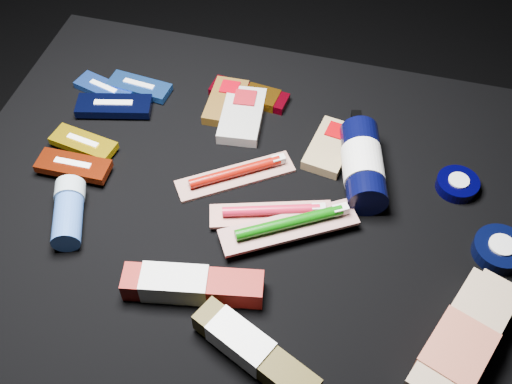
% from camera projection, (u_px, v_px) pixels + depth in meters
% --- Properties ---
extents(ground, '(3.00, 3.00, 0.00)m').
position_uv_depth(ground, '(248.00, 318.00, 1.35)').
color(ground, black).
rests_on(ground, ground).
extents(cloth_table, '(0.98, 0.78, 0.40)m').
position_uv_depth(cloth_table, '(247.00, 268.00, 1.20)').
color(cloth_table, black).
rests_on(cloth_table, ground).
extents(luna_bar_0, '(0.12, 0.07, 0.01)m').
position_uv_depth(luna_bar_0, '(104.00, 89.00, 1.20)').
color(luna_bar_0, blue).
rests_on(luna_bar_0, cloth_table).
extents(luna_bar_1, '(0.12, 0.06, 0.02)m').
position_uv_depth(luna_bar_1, '(139.00, 87.00, 1.20)').
color(luna_bar_1, '#1D4CA0').
rests_on(luna_bar_1, cloth_table).
extents(luna_bar_2, '(0.14, 0.08, 0.02)m').
position_uv_depth(luna_bar_2, '(114.00, 106.00, 1.16)').
color(luna_bar_2, black).
rests_on(luna_bar_2, cloth_table).
extents(luna_bar_3, '(0.12, 0.06, 0.02)m').
position_uv_depth(luna_bar_3, '(84.00, 143.00, 1.10)').
color(luna_bar_3, '#E3B40C').
rests_on(luna_bar_3, cloth_table).
extents(luna_bar_4, '(0.12, 0.05, 0.02)m').
position_uv_depth(luna_bar_4, '(74.00, 166.00, 1.07)').
color(luna_bar_4, maroon).
rests_on(luna_bar_4, cloth_table).
extents(clif_bar_0, '(0.07, 0.12, 0.02)m').
position_uv_depth(clif_bar_0, '(227.00, 100.00, 1.18)').
color(clif_bar_0, '#513610').
rests_on(clif_bar_0, cloth_table).
extents(clif_bar_1, '(0.09, 0.14, 0.02)m').
position_uv_depth(clif_bar_1, '(243.00, 113.00, 1.15)').
color(clif_bar_1, '#9C9C96').
rests_on(clif_bar_1, cloth_table).
extents(clif_bar_2, '(0.08, 0.13, 0.02)m').
position_uv_depth(clif_bar_2, '(331.00, 145.00, 1.11)').
color(clif_bar_2, '#8D774E').
rests_on(clif_bar_2, cloth_table).
extents(power_bar, '(0.15, 0.06, 0.02)m').
position_uv_depth(power_bar, '(253.00, 96.00, 1.19)').
color(power_bar, '#680210').
rests_on(power_bar, cloth_table).
extents(lotion_bottle, '(0.10, 0.21, 0.07)m').
position_uv_depth(lotion_bottle, '(363.00, 164.00, 1.05)').
color(lotion_bottle, black).
rests_on(lotion_bottle, cloth_table).
extents(cream_tin_upper, '(0.07, 0.07, 0.02)m').
position_uv_depth(cream_tin_upper, '(457.00, 184.00, 1.05)').
color(cream_tin_upper, black).
rests_on(cream_tin_upper, cloth_table).
extents(cream_tin_lower, '(0.08, 0.08, 0.03)m').
position_uv_depth(cream_tin_lower, '(500.00, 249.00, 0.97)').
color(cream_tin_lower, black).
rests_on(cream_tin_lower, cloth_table).
extents(bodywash_bottle, '(0.14, 0.23, 0.05)m').
position_uv_depth(bodywash_bottle, '(462.00, 344.00, 0.86)').
color(bodywash_bottle, tan).
rests_on(bodywash_bottle, cloth_table).
extents(deodorant_stick, '(0.09, 0.12, 0.05)m').
position_uv_depth(deodorant_stick, '(68.00, 212.00, 1.00)').
color(deodorant_stick, '#3058A8').
rests_on(deodorant_stick, cloth_table).
extents(toothbrush_pack_0, '(0.19, 0.15, 0.02)m').
position_uv_depth(toothbrush_pack_0, '(237.00, 174.00, 1.07)').
color(toothbrush_pack_0, '#A9A39F').
rests_on(toothbrush_pack_0, cloth_table).
extents(toothbrush_pack_1, '(0.20, 0.10, 0.02)m').
position_uv_depth(toothbrush_pack_1, '(273.00, 212.00, 1.01)').
color(toothbrush_pack_1, beige).
rests_on(toothbrush_pack_1, cloth_table).
extents(toothbrush_pack_2, '(0.21, 0.16, 0.02)m').
position_uv_depth(toothbrush_pack_2, '(291.00, 225.00, 0.99)').
color(toothbrush_pack_2, beige).
rests_on(toothbrush_pack_2, cloth_table).
extents(toothpaste_carton_red, '(0.21, 0.08, 0.04)m').
position_uv_depth(toothpaste_carton_red, '(187.00, 285.00, 0.92)').
color(toothpaste_carton_red, maroon).
rests_on(toothpaste_carton_red, cloth_table).
extents(toothpaste_carton_green, '(0.19, 0.12, 0.04)m').
position_uv_depth(toothpaste_carton_green, '(250.00, 349.00, 0.86)').
color(toothpaste_carton_green, '#3B300C').
rests_on(toothpaste_carton_green, cloth_table).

